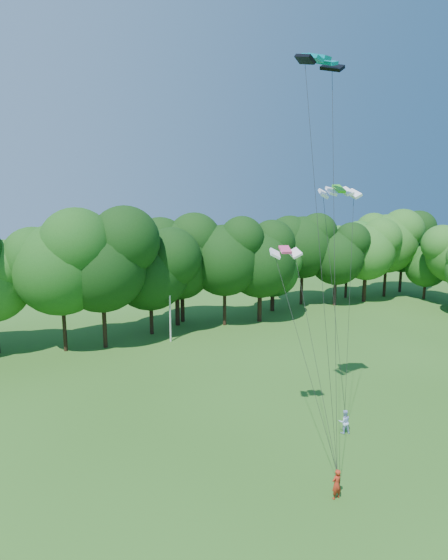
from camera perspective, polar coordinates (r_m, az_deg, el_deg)
utility_pole at (r=46.18m, az=-7.07°, el=-3.53°), size 1.36×0.65×7.23m
kite_flyer_left at (r=24.57m, az=14.48°, el=-24.40°), size 0.58×0.38×1.58m
kite_flyer_right at (r=30.26m, az=15.44°, el=-17.40°), size 0.95×0.87×1.58m
kite_teal at (r=25.25m, az=12.34°, el=26.61°), size 2.80×1.53×0.55m
kite_green at (r=29.20m, az=14.78°, el=11.45°), size 2.81×2.03×0.58m
kite_pink at (r=25.02m, az=7.99°, el=3.95°), size 1.96×1.46×0.41m
tree_back_center at (r=51.38m, az=-6.25°, el=4.06°), size 10.13×10.13×14.74m
tree_back_east at (r=69.03m, az=15.90°, el=4.52°), size 9.13×9.13×13.29m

